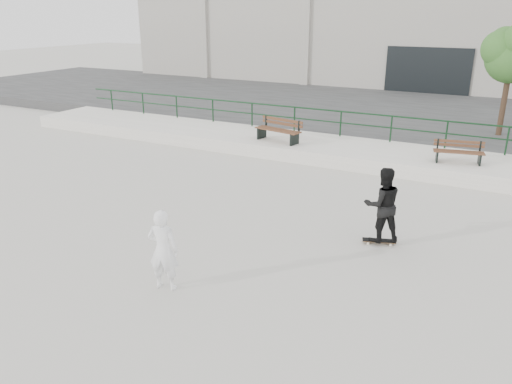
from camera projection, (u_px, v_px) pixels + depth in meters
The scene contains 10 objects.
ground at pixel (221, 269), 10.75m from camera, with size 120.00×120.00×0.00m, color beige.
ledge at pixel (354, 153), 18.57m from camera, with size 30.00×3.00×0.50m, color silver.
parking_strip at pixel (403, 114), 25.64m from camera, with size 60.00×14.00×0.50m, color #363636.
railing at pixel (366, 120), 19.31m from camera, with size 28.00×0.06×1.03m.
commercial_building at pixel (452, 20), 35.81m from camera, with size 44.20×16.33×8.00m.
bench_left at pixel (279, 130), 19.10m from camera, with size 1.97×0.93×0.87m.
bench_right at pixel (459, 152), 16.42m from camera, with size 1.65×0.78×0.73m.
skateboard at pixel (379, 241), 11.91m from camera, with size 0.80×0.44×0.09m.
standing_skater at pixel (382, 205), 11.59m from camera, with size 0.88×0.68×1.81m, color black.
seated_skater at pixel (163, 250), 9.74m from camera, with size 0.62×0.40×1.69m, color white.
Camera 1 is at (5.09, -8.09, 5.25)m, focal length 35.00 mm.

